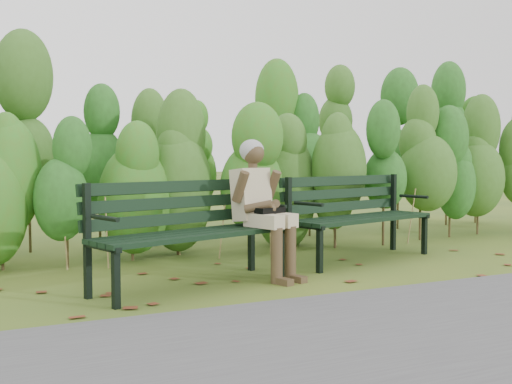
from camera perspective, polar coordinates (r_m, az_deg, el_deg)
name	(u,v)px	position (r m, az deg, el deg)	size (l,w,h in m)	color
ground	(272,275)	(5.57, 1.55, -7.91)	(80.00, 80.00, 0.00)	#3B5721
footpath	(440,340)	(3.80, 17.13, -13.31)	(60.00, 2.50, 0.01)	#474749
hedge_band	(202,143)	(7.18, -5.17, 4.67)	(11.04, 1.67, 2.42)	#47381E
leaf_litter	(265,281)	(5.30, 0.87, -8.44)	(5.41, 2.21, 0.01)	brown
bench_left	(187,224)	(5.09, -6.62, -3.03)	(1.87, 1.09, 0.89)	black
bench_right	(354,210)	(6.46, 9.31, -1.71)	(1.87, 1.03, 0.89)	black
seated_woman	(261,199)	(5.38, 0.47, -0.67)	(0.53, 0.76, 1.25)	beige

